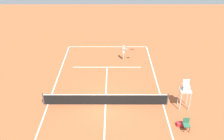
{
  "coord_description": "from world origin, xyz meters",
  "views": [
    {
      "loc": [
        -0.53,
        15.91,
        12.21
      ],
      "look_at": [
        -0.51,
        -4.14,
        0.8
      ],
      "focal_mm": 40.04,
      "sensor_mm": 36.0,
      "label": 1
    }
  ],
  "objects_px": {
    "player_serving": "(124,51)",
    "courtside_chair_near": "(186,124)",
    "umpire_chair": "(186,90)",
    "tennis_ball": "(125,65)",
    "equipment_bag": "(182,124)"
  },
  "relations": [
    {
      "from": "player_serving",
      "to": "courtside_chair_near",
      "type": "height_order",
      "value": "player_serving"
    },
    {
      "from": "player_serving",
      "to": "umpire_chair",
      "type": "height_order",
      "value": "umpire_chair"
    },
    {
      "from": "umpire_chair",
      "to": "courtside_chair_near",
      "type": "relative_size",
      "value": 2.54
    },
    {
      "from": "tennis_ball",
      "to": "equipment_bag",
      "type": "distance_m",
      "value": 9.7
    },
    {
      "from": "player_serving",
      "to": "tennis_ball",
      "type": "relative_size",
      "value": 24.46
    },
    {
      "from": "courtside_chair_near",
      "to": "equipment_bag",
      "type": "height_order",
      "value": "courtside_chair_near"
    },
    {
      "from": "tennis_ball",
      "to": "umpire_chair",
      "type": "height_order",
      "value": "umpire_chair"
    },
    {
      "from": "player_serving",
      "to": "equipment_bag",
      "type": "height_order",
      "value": "player_serving"
    },
    {
      "from": "umpire_chair",
      "to": "equipment_bag",
      "type": "height_order",
      "value": "umpire_chair"
    },
    {
      "from": "courtside_chair_near",
      "to": "equipment_bag",
      "type": "relative_size",
      "value": 1.25
    },
    {
      "from": "tennis_ball",
      "to": "umpire_chair",
      "type": "distance_m",
      "value": 8.18
    },
    {
      "from": "player_serving",
      "to": "tennis_ball",
      "type": "xyz_separation_m",
      "value": [
        -0.08,
        1.31,
        -0.95
      ]
    },
    {
      "from": "player_serving",
      "to": "courtside_chair_near",
      "type": "bearing_deg",
      "value": 26.45
    },
    {
      "from": "umpire_chair",
      "to": "courtside_chair_near",
      "type": "xyz_separation_m",
      "value": [
        0.44,
        2.57,
        -1.07
      ]
    },
    {
      "from": "tennis_ball",
      "to": "equipment_bag",
      "type": "height_order",
      "value": "equipment_bag"
    }
  ]
}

